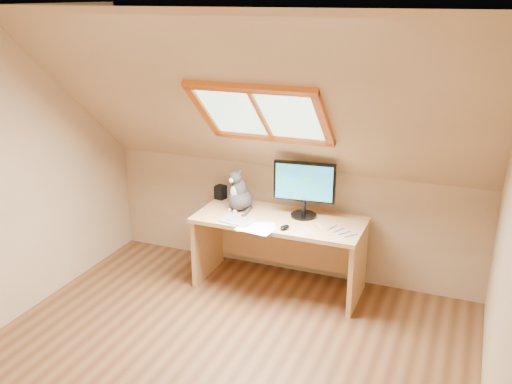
% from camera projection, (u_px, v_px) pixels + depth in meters
% --- Properties ---
extents(ground, '(3.50, 3.50, 0.00)m').
position_uv_depth(ground, '(205.00, 377.00, 3.88)').
color(ground, brown).
rests_on(ground, ground).
extents(room_shell, '(3.52, 3.52, 2.41)m').
position_uv_depth(room_shell, '(191.00, 182.00, 3.33)').
color(room_shell, tan).
rests_on(room_shell, ground).
extents(desk, '(1.45, 0.63, 0.66)m').
position_uv_depth(desk, '(282.00, 238.00, 4.99)').
color(desk, tan).
rests_on(desk, ground).
extents(monitor, '(0.53, 0.22, 0.49)m').
position_uv_depth(monitor, '(304.00, 186.00, 4.80)').
color(monitor, black).
rests_on(monitor, desk).
extents(cat, '(0.30, 0.32, 0.39)m').
position_uv_depth(cat, '(240.00, 194.00, 5.01)').
color(cat, '#433E3B').
rests_on(cat, desk).
extents(desk_speaker, '(0.10, 0.10, 0.13)m').
position_uv_depth(desk_speaker, '(221.00, 192.00, 5.30)').
color(desk_speaker, black).
rests_on(desk_speaker, desk).
extents(graphics_tablet, '(0.31, 0.24, 0.01)m').
position_uv_depth(graphics_tablet, '(238.00, 220.00, 4.79)').
color(graphics_tablet, '#B2B2B7').
rests_on(graphics_tablet, desk).
extents(mouse, '(0.09, 0.12, 0.03)m').
position_uv_depth(mouse, '(285.00, 227.00, 4.63)').
color(mouse, black).
rests_on(mouse, desk).
extents(papers, '(0.33, 0.27, 0.00)m').
position_uv_depth(papers, '(251.00, 226.00, 4.69)').
color(papers, white).
rests_on(papers, desk).
extents(cables, '(0.51, 0.26, 0.01)m').
position_uv_depth(cables, '(329.00, 231.00, 4.59)').
color(cables, silver).
rests_on(cables, desk).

